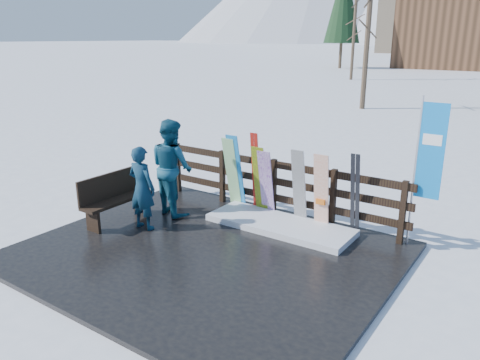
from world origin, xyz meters
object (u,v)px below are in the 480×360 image
Objects in this scene: snowboard_0 at (236,172)px; person_back at (172,167)px; snowboard_4 at (299,187)px; bench at (114,196)px; person_front at (142,188)px; snowboard_1 at (232,173)px; snowboard_5 at (321,192)px; snowboard_2 at (260,181)px; snowboard_3 at (266,184)px; rental_flag at (427,157)px.

person_back reaches higher than snowboard_0.
bench is at bearing -147.73° from snowboard_4.
snowboard_4 is 2.97m from person_front.
snowboard_1 is 1.06× the size of snowboard_5.
snowboard_1 is at bearing -180.00° from snowboard_2.
snowboard_5 is 0.93× the size of person_front.
snowboard_3 is at bearing -180.00° from snowboard_4.
snowboard_4 reaches higher than snowboard_2.
person_back is (-1.68, -0.92, 0.29)m from snowboard_3.
bench is 0.58× the size of rental_flag.
snowboard_5 is at bearing -171.12° from rental_flag.
person_back is at bearing -132.62° from snowboard_1.
snowboard_3 is (2.30, 1.92, 0.17)m from bench.
snowboard_1 is 0.60× the size of rental_flag.
bench is at bearing -151.27° from snowboard_5.
snowboard_4 is 1.03× the size of snowboard_5.
rental_flag reaches higher than snowboard_0.
rental_flag reaches higher than snowboard_1.
snowboard_5 is at bearing 0.00° from snowboard_1.
snowboard_4 is 0.58× the size of rental_flag.
person_front is at bearing -112.12° from snowboard_1.
snowboard_4 reaches higher than snowboard_3.
snowboard_4 is at bearing -142.55° from person_back.
snowboard_1 is 2.03m from snowboard_5.
snowboard_2 is 0.75× the size of person_back.
person_front is 0.95m from person_back.
snowboard_4 is (0.88, 0.00, 0.03)m from snowboard_2.
snowboard_0 is 1.05× the size of snowboard_1.
snowboard_0 reaches higher than bench.
rental_flag is (3.07, 0.27, 0.88)m from snowboard_2.
snowboard_4 is at bearing 32.27° from bench.
bench is at bearing -127.39° from snowboard_1.
snowboard_3 is 3.08m from rental_flag.
snowboard_1 is at bearing 52.61° from bench.
person_front is (-2.78, -1.85, 0.06)m from snowboard_5.
person_back reaches higher than person_front.
snowboard_1 is at bearing -180.00° from snowboard_5.
person_front reaches higher than snowboard_4.
snowboard_5 is (2.03, 0.00, -0.03)m from snowboard_1.
snowboard_1 is at bearing -175.89° from rental_flag.
person_front reaches higher than snowboard_1.
snowboard_4 reaches higher than snowboard_5.
person_front is at bearing -146.44° from snowboard_5.
snowboard_1 is 1.07× the size of snowboard_2.
person_back is at bearing 58.15° from bench.
snowboard_5 reaches higher than snowboard_2.
bench is at bearing -157.29° from rental_flag.
snowboard_5 is (0.46, 0.00, -0.01)m from snowboard_4.
rental_flag is at bearing 7.03° from snowboard_4.
rental_flag is at bearing 4.22° from snowboard_0.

